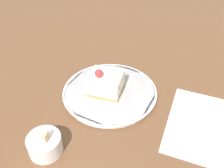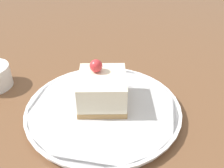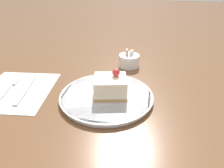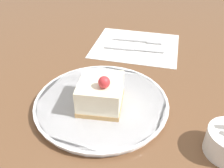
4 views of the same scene
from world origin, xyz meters
TOP-DOWN VIEW (x-y plane):
  - ground_plane at (0.00, 0.00)m, footprint 4.00×4.00m
  - plate at (0.03, 0.02)m, footprint 0.28×0.28m
  - cake_slice at (0.04, 0.03)m, footprint 0.11×0.10m
  - napkin at (-0.26, 0.01)m, footprint 0.24×0.27m
  - fork at (-0.29, 0.03)m, footprint 0.04×0.15m
  - knife at (-0.23, 0.00)m, footprint 0.04×0.17m

SIDE VIEW (x-z plane):
  - ground_plane at x=0.00m, z-range 0.00..0.00m
  - napkin at x=-0.26m, z-range 0.00..0.00m
  - fork at x=-0.29m, z-range 0.00..0.01m
  - knife at x=-0.23m, z-range 0.00..0.01m
  - plate at x=0.03m, z-range 0.00..0.02m
  - cake_slice at x=0.04m, z-range 0.00..0.08m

